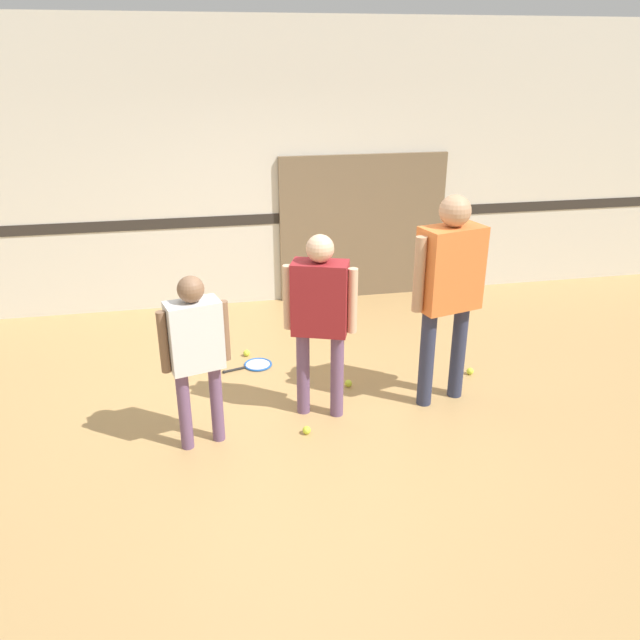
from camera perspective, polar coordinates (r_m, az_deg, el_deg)
name	(u,v)px	position (r m, az deg, el deg)	size (l,w,h in m)	color
ground_plane	(309,417)	(5.29, -1.03, -8.84)	(16.00, 16.00, 0.00)	tan
wall_back	(265,169)	(7.34, -5.07, 13.59)	(16.00, 0.07, 3.20)	silver
wall_panel	(363,228)	(7.64, 3.93, 8.43)	(2.02, 0.05, 1.74)	#756047
person_instructor	(320,308)	(4.91, 0.00, 1.14)	(0.56, 0.37, 1.55)	#6B4C70
person_student_left	(195,344)	(4.64, -11.32, -2.20)	(0.51, 0.30, 1.38)	#6B4C70
person_student_right	(449,279)	(5.18, 11.73, 3.67)	(0.67, 0.40, 1.81)	#2D334C
racket_spare_on_floor	(256,365)	(6.12, -5.88, -4.11)	(0.52, 0.34, 0.03)	blue
tennis_ball_near_instructor	(307,430)	(5.06, -1.23, -10.04)	(0.07, 0.07, 0.07)	#CCE038
tennis_ball_by_spare_racket	(247,353)	(6.32, -6.73, -3.02)	(0.07, 0.07, 0.07)	#CCE038
tennis_ball_stray_left	(470,371)	(6.09, 13.55, -4.58)	(0.07, 0.07, 0.07)	#CCE038
tennis_ball_stray_right	(348,383)	(5.72, 2.61, -5.81)	(0.07, 0.07, 0.07)	#CCE038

